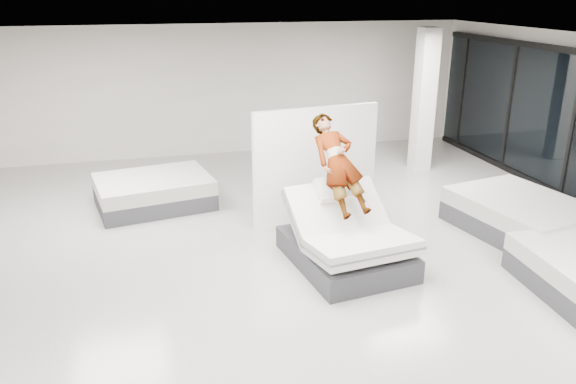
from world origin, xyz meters
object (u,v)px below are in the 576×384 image
at_px(hero_bed, 346,242).
at_px(remote, 362,199).
at_px(person, 338,181).
at_px(divider_panel, 316,166).
at_px(flat_bed_right_far, 521,216).
at_px(flat_bed_left_far, 154,192).
at_px(column, 424,101).

relative_size(hero_bed, remote, 15.57).
relative_size(person, divider_panel, 0.74).
distance_m(person, flat_bed_right_far, 3.51).
distance_m(remote, flat_bed_left_far, 4.47).
distance_m(person, flat_bed_left_far, 4.11).
bearing_deg(column, flat_bed_right_far, -90.17).
distance_m(person, remote, 0.46).
bearing_deg(hero_bed, person, 97.82).
bearing_deg(hero_bed, column, 51.28).
distance_m(flat_bed_right_far, flat_bed_left_far, 6.72).
relative_size(hero_bed, person, 1.27).
bearing_deg(flat_bed_right_far, flat_bed_left_far, 154.65).
bearing_deg(column, divider_panel, -143.54).
bearing_deg(flat_bed_left_far, hero_bed, -49.93).
height_order(hero_bed, divider_panel, divider_panel).
bearing_deg(divider_panel, hero_bed, -98.33).
bearing_deg(flat_bed_right_far, remote, -173.04).
relative_size(person, column, 0.53).
distance_m(hero_bed, column, 5.48).
relative_size(flat_bed_left_far, column, 0.73).
bearing_deg(flat_bed_left_far, person, -47.44).
distance_m(remote, divider_panel, 1.73).
relative_size(divider_panel, flat_bed_right_far, 0.92).
bearing_deg(column, remote, -126.85).
xyz_separation_m(remote, flat_bed_left_far, (-2.97, 3.26, -0.76)).
relative_size(person, flat_bed_left_far, 0.73).
bearing_deg(remote, column, 45.32).
bearing_deg(column, hero_bed, -128.72).
distance_m(remote, flat_bed_right_far, 3.22).
bearing_deg(divider_panel, remote, -90.99).
xyz_separation_m(flat_bed_left_far, column, (6.09, 0.91, 1.31)).
xyz_separation_m(flat_bed_right_far, flat_bed_left_far, (-6.08, 2.88, -0.02)).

